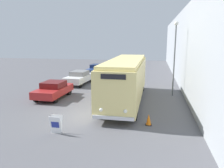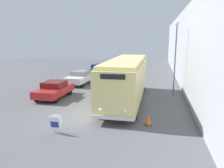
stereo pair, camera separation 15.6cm
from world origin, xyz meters
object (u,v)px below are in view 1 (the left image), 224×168
(vintage_bus, at_px, (126,78))
(streetlamp, at_px, (175,48))
(parked_car_far, at_px, (97,69))
(parked_car_mid, at_px, (79,77))
(sign_board, at_px, (56,125))
(parked_car_near, at_px, (54,90))
(traffic_cone, at_px, (149,120))

(vintage_bus, xyz_separation_m, streetlamp, (3.83, 2.65, 2.25))
(vintage_bus, xyz_separation_m, parked_car_far, (-5.91, 12.89, -1.16))
(parked_car_mid, bearing_deg, vintage_bus, -41.00)
(sign_board, distance_m, parked_car_mid, 13.11)
(parked_car_near, bearing_deg, sign_board, -62.25)
(streetlamp, height_order, parked_car_far, streetlamp)
(parked_car_far, distance_m, traffic_cone, 19.25)
(vintage_bus, xyz_separation_m, traffic_cone, (1.97, -4.67, -1.58))
(parked_car_near, height_order, traffic_cone, parked_car_near)
(vintage_bus, height_order, streetlamp, streetlamp)
(sign_board, height_order, parked_car_mid, parked_car_mid)
(vintage_bus, height_order, parked_car_near, vintage_bus)
(traffic_cone, bearing_deg, parked_car_near, 150.70)
(vintage_bus, relative_size, traffic_cone, 16.46)
(sign_board, xyz_separation_m, parked_car_far, (-3.08, 19.66, 0.28))
(sign_board, height_order, traffic_cone, sign_board)
(streetlamp, bearing_deg, parked_car_mid, 161.51)
(parked_car_mid, xyz_separation_m, traffic_cone, (7.98, -10.61, -0.45))
(vintage_bus, relative_size, parked_car_mid, 2.34)
(parked_car_far, bearing_deg, vintage_bus, -62.24)
(sign_board, distance_m, parked_car_far, 19.90)
(parked_car_near, distance_m, parked_car_far, 12.99)
(parked_car_mid, distance_m, traffic_cone, 13.28)
(vintage_bus, bearing_deg, traffic_cone, -67.18)
(streetlamp, xyz_separation_m, traffic_cone, (-1.86, -7.32, -3.83))
(parked_car_far, height_order, traffic_cone, parked_car_far)
(streetlamp, distance_m, traffic_cone, 8.47)
(parked_car_mid, bearing_deg, streetlamp, -14.81)
(streetlamp, bearing_deg, traffic_cone, -104.29)
(traffic_cone, bearing_deg, sign_board, -156.37)
(streetlamp, xyz_separation_m, parked_car_near, (-10.02, -2.75, -3.43))
(vintage_bus, xyz_separation_m, parked_car_near, (-6.19, -0.09, -1.18))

